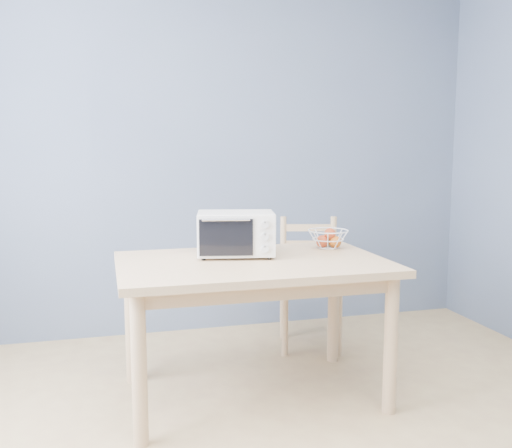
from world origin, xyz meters
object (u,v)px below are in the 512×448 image
object	(u,v)px
fruit_basket	(328,238)
dining_table	(253,279)
toaster_oven	(233,233)
dining_chair	(309,283)

from	to	relation	value
fruit_basket	dining_table	bearing A→B (deg)	-156.06
dining_table	toaster_oven	bearing A→B (deg)	118.37
dining_table	toaster_oven	distance (m)	0.28
dining_table	fruit_basket	distance (m)	0.59
fruit_basket	dining_chair	distance (m)	0.60
dining_table	fruit_basket	bearing A→B (deg)	23.94
dining_table	dining_chair	size ratio (longest dim) A/B	1.62
dining_table	fruit_basket	xyz separation A→B (m)	(0.52, 0.23, 0.16)
toaster_oven	dining_chair	bearing A→B (deg)	51.47
dining_table	dining_chair	xyz separation A→B (m)	(0.58, 0.69, -0.22)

